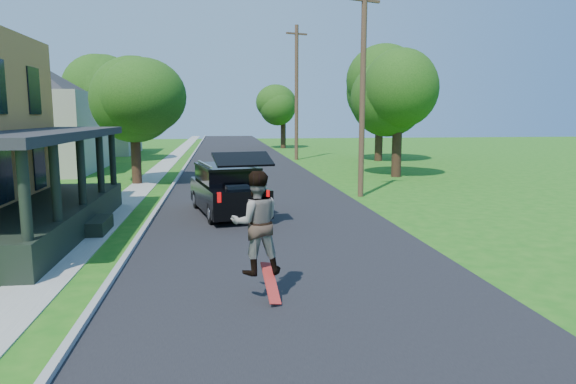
{
  "coord_description": "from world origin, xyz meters",
  "views": [
    {
      "loc": [
        -1.67,
        -10.01,
        3.57
      ],
      "look_at": [
        0.07,
        3.0,
        1.6
      ],
      "focal_mm": 32.0,
      "sensor_mm": 36.0,
      "label": 1
    }
  ],
  "objects": [
    {
      "name": "tree_right_near",
      "position": [
        8.52,
        18.8,
        4.98
      ],
      "size": [
        4.85,
        4.73,
        7.42
      ],
      "rotation": [
        0.0,
        0.0,
        -0.05
      ],
      "color": "black",
      "rests_on": "ground"
    },
    {
      "name": "neighbor_house_mid",
      "position": [
        -13.5,
        24.0,
        4.19
      ],
      "size": [
        12.78,
        12.78,
        8.3
      ],
      "color": "#9A9988",
      "rests_on": "ground"
    },
    {
      "name": "sidewalk",
      "position": [
        -5.6,
        20.0,
        0.0
      ],
      "size": [
        1.3,
        120.0,
        0.03
      ],
      "primitive_type": "cube",
      "color": "gray",
      "rests_on": "ground"
    },
    {
      "name": "skateboard",
      "position": [
        -0.74,
        -0.6,
        0.36
      ],
      "size": [
        0.35,
        0.76,
        0.69
      ],
      "rotation": [
        0.0,
        0.0,
        0.4
      ],
      "color": "#A1130D",
      "rests_on": "ground"
    },
    {
      "name": "street",
      "position": [
        0.0,
        20.0,
        0.0
      ],
      "size": [
        8.0,
        120.0,
        0.02
      ],
      "primitive_type": "cube",
      "color": "black",
      "rests_on": "ground"
    },
    {
      "name": "skateboarder",
      "position": [
        -1.0,
        -0.37,
        1.53
      ],
      "size": [
        1.05,
        0.85,
        2.0
      ],
      "rotation": [
        0.0,
        0.0,
        3.24
      ],
      "color": "black",
      "rests_on": "ground"
    },
    {
      "name": "black_suv",
      "position": [
        -1.4,
        8.45,
        0.92
      ],
      "size": [
        2.89,
        5.43,
        2.4
      ],
      "rotation": [
        0.0,
        0.0,
        0.2
      ],
      "color": "black",
      "rests_on": "ground"
    },
    {
      "name": "utility_pole_near",
      "position": [
        4.5,
        11.85,
        4.6
      ],
      "size": [
        1.48,
        0.62,
        8.93
      ],
      "rotation": [
        0.0,
        0.0,
        0.34
      ],
      "color": "#422B1F",
      "rests_on": "ground"
    },
    {
      "name": "tree_left_far",
      "position": [
        -11.05,
        31.87,
        5.49
      ],
      "size": [
        6.81,
        6.59,
        8.43
      ],
      "rotation": [
        0.0,
        0.0,
        0.32
      ],
      "color": "black",
      "rests_on": "ground"
    },
    {
      "name": "curb",
      "position": [
        -4.05,
        20.0,
        0.0
      ],
      "size": [
        0.15,
        120.0,
        0.12
      ],
      "primitive_type": "cube",
      "color": "gray",
      "rests_on": "ground"
    },
    {
      "name": "utility_pole_far",
      "position": [
        4.5,
        31.05,
        5.44
      ],
      "size": [
        1.76,
        0.7,
        10.57
      ],
      "rotation": [
        0.0,
        0.0,
        0.32
      ],
      "color": "#422B1F",
      "rests_on": "ground"
    },
    {
      "name": "tree_right_mid",
      "position": [
        10.74,
        29.23,
        6.11
      ],
      "size": [
        7.48,
        7.19,
        9.33
      ],
      "rotation": [
        0.0,
        0.0,
        0.31
      ],
      "color": "black",
      "rests_on": "ground"
    },
    {
      "name": "tree_left_mid",
      "position": [
        -6.03,
        17.59,
        4.5
      ],
      "size": [
        4.92,
        4.97,
        6.86
      ],
      "rotation": [
        0.0,
        0.0,
        -0.17
      ],
      "color": "black",
      "rests_on": "ground"
    },
    {
      "name": "tree_right_far",
      "position": [
        5.21,
        45.85,
        4.9
      ],
      "size": [
        6.3,
        5.92,
        7.42
      ],
      "rotation": [
        0.0,
        0.0,
        0.43
      ],
      "color": "black",
      "rests_on": "ground"
    },
    {
      "name": "ground",
      "position": [
        0.0,
        0.0,
        0.0
      ],
      "size": [
        140.0,
        140.0,
        0.0
      ],
      "primitive_type": "plane",
      "color": "#1A6013",
      "rests_on": "ground"
    },
    {
      "name": "neighbor_house_far",
      "position": [
        -13.5,
        40.0,
        4.19
      ],
      "size": [
        12.78,
        12.78,
        8.3
      ],
      "color": "#9A9988",
      "rests_on": "ground"
    }
  ]
}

